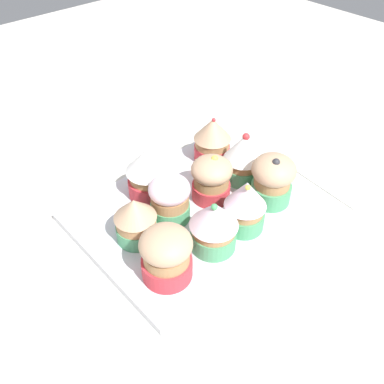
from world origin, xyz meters
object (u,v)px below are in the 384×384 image
cupcake_0 (166,254)px  cupcake_3 (273,179)px  cupcake_9 (212,139)px  cupcake_8 (149,172)px  cupcake_4 (136,219)px  cupcake_6 (214,180)px  cupcake_1 (214,225)px  cupcake_5 (170,198)px  cupcake_7 (243,157)px  baking_tray (192,211)px  napkin (336,166)px  cupcake_2 (245,205)px

cupcake_0 → cupcake_3: size_ratio=0.92×
cupcake_9 → cupcake_8: bearing=-178.6°
cupcake_4 → cupcake_6: 12.57cm
cupcake_1 → cupcake_9: (12.70, 13.50, -0.02)cm
cupcake_5 → cupcake_7: bearing=-2.8°
baking_tray → cupcake_5: (-3.32, 0.64, 4.04)cm
cupcake_4 → napkin: cupcake_4 is taller
cupcake_1 → cupcake_7: cupcake_7 is taller
cupcake_4 → cupcake_9: bearing=17.7°
napkin → cupcake_8: bearing=153.2°
baking_tray → cupcake_5: 5.27cm
napkin → cupcake_9: bearing=136.0°
cupcake_6 → baking_tray: bearing=173.1°
cupcake_6 → napkin: cupcake_6 is taller
cupcake_7 → cupcake_3: bearing=-95.2°
cupcake_4 → cupcake_2: bearing=-33.1°
cupcake_7 → napkin: (14.50, -7.28, -4.82)cm
cupcake_5 → cupcake_0: bearing=-131.8°
cupcake_6 → cupcake_3: bearing=-43.7°
cupcake_6 → cupcake_8: bearing=131.9°
cupcake_2 → cupcake_3: 6.74cm
cupcake_4 → cupcake_9: (19.01, 6.06, 0.37)cm
cupcake_5 → cupcake_9: (13.41, 5.96, 0.23)cm
cupcake_4 → cupcake_7: (18.88, -0.55, 0.63)cm
baking_tray → cupcake_6: 5.45cm
cupcake_9 → cupcake_2: bearing=-118.2°
cupcake_4 → cupcake_6: cupcake_6 is taller
baking_tray → cupcake_7: 10.94cm
cupcake_1 → cupcake_5: cupcake_1 is taller
cupcake_9 → napkin: cupcake_9 is taller
cupcake_8 → napkin: cupcake_8 is taller
cupcake_2 → cupcake_3: same height
cupcake_6 → cupcake_7: size_ratio=0.89×
baking_tray → cupcake_1: cupcake_1 is taller
cupcake_1 → baking_tray: bearing=69.3°
cupcake_1 → cupcake_5: (-0.71, 7.54, -0.25)cm
cupcake_2 → cupcake_8: same height
cupcake_0 → cupcake_2: size_ratio=0.91×
baking_tray → napkin: bearing=-16.6°
cupcake_0 → cupcake_2: cupcake_2 is taller
cupcake_7 → cupcake_4: bearing=178.3°
baking_tray → napkin: baking_tray is taller
cupcake_5 → cupcake_7: cupcake_7 is taller
cupcake_4 → cupcake_5: cupcake_5 is taller
cupcake_1 → cupcake_8: size_ratio=0.96×
cupcake_2 → cupcake_3: bearing=9.3°
cupcake_5 → cupcake_7: size_ratio=0.85×
cupcake_0 → napkin: 34.55cm
cupcake_1 → cupcake_0: bearing=177.6°
cupcake_2 → cupcake_8: bearing=111.3°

